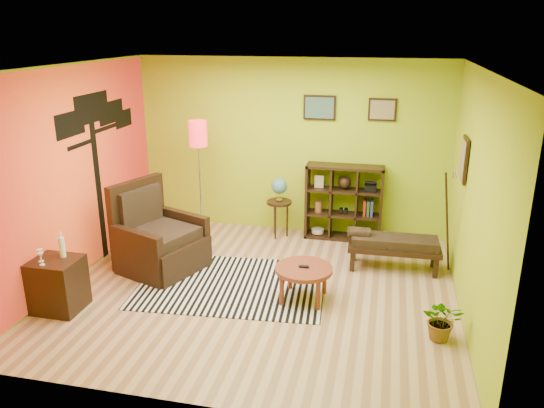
% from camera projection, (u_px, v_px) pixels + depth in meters
% --- Properties ---
extents(ground, '(5.00, 5.00, 0.00)m').
position_uv_depth(ground, '(258.00, 290.00, 6.85)').
color(ground, tan).
rests_on(ground, ground).
extents(room_shell, '(5.04, 4.54, 2.82)m').
position_uv_depth(room_shell, '(249.00, 153.00, 6.31)').
color(room_shell, '#9CBF1C').
rests_on(room_shell, ground).
extents(zebra_rug, '(2.55, 1.88, 0.01)m').
position_uv_depth(zebra_rug, '(232.00, 284.00, 6.99)').
color(zebra_rug, silver).
rests_on(zebra_rug, ground).
extents(coffee_table, '(0.71, 0.71, 0.46)m').
position_uv_depth(coffee_table, '(304.00, 272.00, 6.50)').
color(coffee_table, maroon).
rests_on(coffee_table, ground).
extents(armchair, '(1.29, 1.28, 1.22)m').
position_uv_depth(armchair, '(158.00, 243.00, 7.39)').
color(armchair, black).
rests_on(armchair, ground).
extents(side_cabinet, '(0.55, 0.50, 0.96)m').
position_uv_depth(side_cabinet, '(58.00, 284.00, 6.30)').
color(side_cabinet, black).
rests_on(side_cabinet, ground).
extents(floor_lamp, '(0.29, 0.29, 1.91)m').
position_uv_depth(floor_lamp, '(198.00, 145.00, 7.99)').
color(floor_lamp, silver).
rests_on(floor_lamp, ground).
extents(globe_table, '(0.40, 0.40, 0.98)m').
position_uv_depth(globe_table, '(279.00, 193.00, 8.38)').
color(globe_table, black).
rests_on(globe_table, ground).
extents(cube_shelf, '(1.20, 0.35, 1.20)m').
position_uv_depth(cube_shelf, '(345.00, 203.00, 8.35)').
color(cube_shelf, black).
rests_on(cube_shelf, ground).
extents(bench, '(1.29, 0.48, 0.59)m').
position_uv_depth(bench, '(392.00, 244.00, 7.34)').
color(bench, black).
rests_on(bench, ground).
extents(potted_plant, '(0.45, 0.49, 0.37)m').
position_uv_depth(potted_plant, '(442.00, 324.00, 5.72)').
color(potted_plant, '#26661E').
rests_on(potted_plant, ground).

